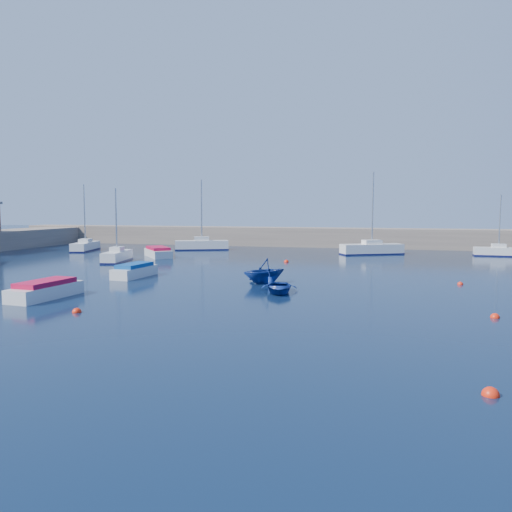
% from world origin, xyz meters
% --- Properties ---
extents(ground, '(220.00, 220.00, 0.00)m').
position_xyz_m(ground, '(0.00, 0.00, 0.00)').
color(ground, '#0C1C35').
rests_on(ground, ground).
extents(back_wall, '(96.00, 4.50, 2.60)m').
position_xyz_m(back_wall, '(0.00, 46.00, 1.30)').
color(back_wall, '#7B6C5E').
rests_on(back_wall, ground).
extents(sailboat_3, '(2.59, 5.60, 7.26)m').
position_xyz_m(sailboat_3, '(-19.10, 21.18, 0.59)').
color(sailboat_3, silver).
rests_on(sailboat_3, ground).
extents(sailboat_4, '(3.31, 6.51, 8.26)m').
position_xyz_m(sailboat_4, '(-29.77, 31.72, 0.59)').
color(sailboat_4, silver).
rests_on(sailboat_4, ground).
extents(sailboat_5, '(6.91, 4.27, 8.90)m').
position_xyz_m(sailboat_5, '(-16.11, 36.65, 0.67)').
color(sailboat_5, silver).
rests_on(sailboat_5, ground).
extents(sailboat_6, '(7.30, 5.05, 9.43)m').
position_xyz_m(sailboat_6, '(5.12, 35.92, 0.66)').
color(sailboat_6, silver).
rests_on(sailboat_6, ground).
extents(sailboat_7, '(5.08, 1.47, 6.80)m').
position_xyz_m(sailboat_7, '(18.79, 37.24, 0.55)').
color(sailboat_7, silver).
rests_on(sailboat_7, ground).
extents(motorboat_0, '(2.04, 4.92, 1.08)m').
position_xyz_m(motorboat_0, '(-12.49, 1.99, 0.51)').
color(motorboat_0, silver).
rests_on(motorboat_0, ground).
extents(motorboat_1, '(1.82, 4.46, 1.07)m').
position_xyz_m(motorboat_1, '(-11.88, 11.54, 0.50)').
color(motorboat_1, silver).
rests_on(motorboat_1, ground).
extents(motorboat_2, '(4.92, 5.45, 1.13)m').
position_xyz_m(motorboat_2, '(-17.31, 26.64, 0.53)').
color(motorboat_2, silver).
rests_on(motorboat_2, ground).
extents(dinghy_center, '(2.95, 3.69, 0.68)m').
position_xyz_m(dinghy_center, '(0.44, 7.44, 0.34)').
color(dinghy_center, navy).
rests_on(dinghy_center, ground).
extents(dinghy_left, '(4.40, 4.43, 1.77)m').
position_xyz_m(dinghy_left, '(-1.42, 11.05, 0.88)').
color(dinghy_left, navy).
rests_on(dinghy_left, ground).
extents(buoy_0, '(0.48, 0.48, 0.48)m').
position_xyz_m(buoy_0, '(-8.26, -1.08, 0.00)').
color(buoy_0, red).
rests_on(buoy_0, ground).
extents(buoy_1, '(0.41, 0.41, 0.41)m').
position_xyz_m(buoy_1, '(11.96, 14.04, 0.00)').
color(buoy_1, red).
rests_on(buoy_1, ground).
extents(buoy_2, '(0.45, 0.45, 0.45)m').
position_xyz_m(buoy_2, '(12.17, 3.14, 0.00)').
color(buoy_2, red).
rests_on(buoy_2, ground).
extents(buoy_3, '(0.50, 0.50, 0.50)m').
position_xyz_m(buoy_3, '(-2.70, 25.10, 0.00)').
color(buoy_3, red).
rests_on(buoy_3, ground).
extents(buoy_5, '(0.50, 0.50, 0.50)m').
position_xyz_m(buoy_5, '(10.01, -7.91, 0.00)').
color(buoy_5, red).
rests_on(buoy_5, ground).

